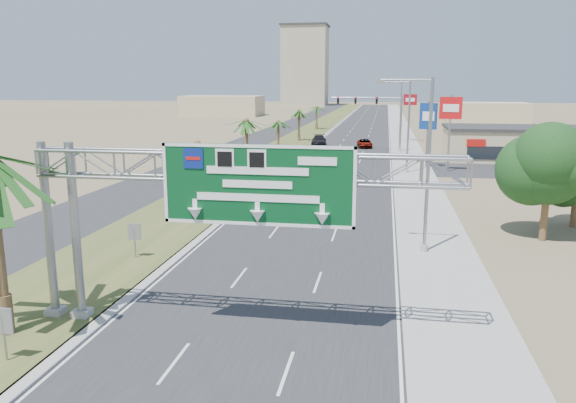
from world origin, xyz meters
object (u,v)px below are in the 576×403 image
(pole_sign_red_near, at_px, (451,112))
(pole_sign_blue, at_px, (428,119))
(car_far, at_px, (319,141))
(sign_gantry, at_px, (220,181))
(store_building, at_px, (518,144))
(signal_mast, at_px, (387,118))
(car_left_lane, at_px, (306,181))
(car_right_lane, at_px, (365,144))
(pole_sign_red_far, at_px, (410,103))
(car_mid_lane, at_px, (338,155))

(pole_sign_red_near, xyz_separation_m, pole_sign_blue, (-2.16, 2.68, -0.91))
(car_far, xyz_separation_m, pole_sign_blue, (15.17, -21.76, 4.89))
(sign_gantry, relative_size, store_building, 0.93)
(car_far, bearing_deg, pole_sign_blue, -59.36)
(pole_sign_blue, bearing_deg, pole_sign_red_near, -51.09)
(signal_mast, xyz_separation_m, car_left_lane, (-7.17, -31.33, -4.00))
(pole_sign_blue, bearing_deg, car_right_lane, 111.43)
(signal_mast, height_order, car_far, signal_mast)
(pole_sign_red_near, distance_m, pole_sign_blue, 3.56)
(pole_sign_red_near, bearing_deg, pole_sign_blue, 128.91)
(car_far, relative_size, pole_sign_red_near, 0.65)
(pole_sign_red_near, xyz_separation_m, pole_sign_red_far, (-3.03, 33.25, -0.19))
(car_left_lane, relative_size, car_right_lane, 1.08)
(car_mid_lane, xyz_separation_m, pole_sign_blue, (10.69, -4.85, 4.96))
(sign_gantry, distance_m, car_right_lane, 67.11)
(car_left_lane, distance_m, pole_sign_red_far, 48.22)
(car_far, distance_m, pole_sign_red_near, 30.52)
(car_far, bearing_deg, store_building, -28.77)
(signal_mast, height_order, car_right_lane, signal_mast)
(sign_gantry, xyz_separation_m, car_far, (-4.24, 68.52, -5.26))
(signal_mast, xyz_separation_m, car_mid_lane, (-6.00, -10.43, -4.13))
(car_left_lane, relative_size, pole_sign_red_near, 0.59)
(sign_gantry, xyz_separation_m, car_mid_lane, (0.24, 51.62, -5.34))
(signal_mast, bearing_deg, car_left_lane, -102.90)
(car_mid_lane, relative_size, car_right_lane, 0.95)
(car_right_lane, height_order, pole_sign_red_near, pole_sign_red_near)
(car_far, bearing_deg, pole_sign_red_near, -58.90)
(car_mid_lane, height_order, car_right_lane, car_mid_lane)
(car_left_lane, bearing_deg, pole_sign_red_far, 83.69)
(sign_gantry, height_order, car_right_lane, sign_gantry)
(sign_gantry, height_order, car_left_lane, sign_gantry)
(car_left_lane, height_order, car_right_lane, car_left_lane)
(car_mid_lane, bearing_deg, pole_sign_red_far, 72.58)
(signal_mast, relative_size, store_building, 0.57)
(store_building, bearing_deg, car_far, 155.48)
(signal_mast, relative_size, car_left_lane, 2.06)
(store_building, height_order, pole_sign_red_far, pole_sign_red_far)
(sign_gantry, relative_size, car_far, 3.06)
(store_building, distance_m, car_far, 30.03)
(car_mid_lane, xyz_separation_m, car_right_lane, (2.82, 15.20, -0.08))
(car_left_lane, bearing_deg, pole_sign_blue, 60.48)
(signal_mast, bearing_deg, store_building, -19.54)
(sign_gantry, bearing_deg, car_left_lane, 91.75)
(sign_gantry, height_order, store_building, sign_gantry)
(store_building, bearing_deg, pole_sign_blue, -142.51)
(store_building, bearing_deg, pole_sign_red_far, 121.44)
(sign_gantry, xyz_separation_m, pole_sign_blue, (10.93, 46.77, -0.37))
(car_left_lane, xyz_separation_m, car_mid_lane, (1.18, 20.90, -0.13))
(pole_sign_red_far, bearing_deg, signal_mast, -104.05)
(store_building, xyz_separation_m, pole_sign_blue, (-12.13, -9.31, 3.69))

